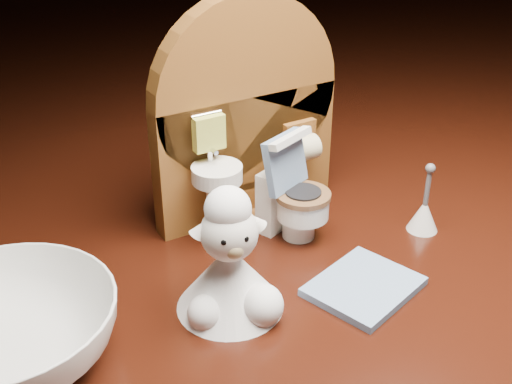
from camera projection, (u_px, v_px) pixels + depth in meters
backdrop_panel at (245, 124)px, 0.42m from camera, size 0.13×0.05×0.15m
toy_toilet at (291, 199)px, 0.41m from camera, size 0.04×0.05×0.07m
bath_mat at (364, 287)px, 0.37m from camera, size 0.07×0.06×0.00m
toilet_brush at (424, 213)px, 0.42m from camera, size 0.02×0.02×0.05m
plush_lamb at (231, 269)px, 0.34m from camera, size 0.06×0.06×0.08m
ceramic_bowl at (6, 334)px, 0.31m from camera, size 0.14×0.14×0.03m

